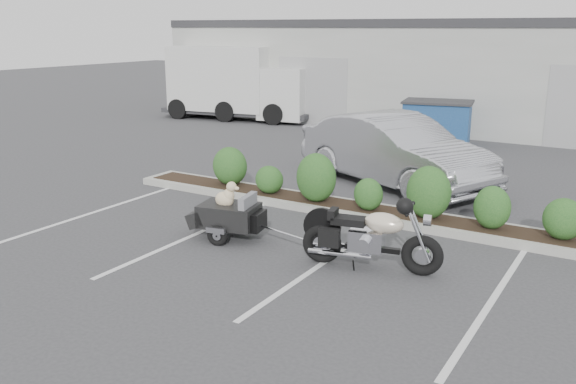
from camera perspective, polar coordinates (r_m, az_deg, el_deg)
The scene contains 8 objects.
ground at distance 11.04m, azimuth -0.80°, elevation -4.52°, with size 90.00×90.00×0.00m, color #38383A.
planter_kerb at distance 12.45m, azimuth 8.51°, elevation -2.03°, with size 12.00×1.00×0.15m, color #9E9E93.
building at distance 26.45m, azimuth 19.45°, elevation 10.61°, with size 26.00×10.00×4.00m, color #9EA099.
motorcycle at distance 9.68m, azimuth 7.73°, elevation -4.28°, with size 2.25×0.95×1.30m.
pet_trailer at distance 11.05m, azimuth -5.60°, elevation -2.09°, with size 1.83×1.05×1.08m.
sedan at distance 14.90m, azimuth 9.93°, elevation 3.85°, with size 1.81×5.18×1.71m, color #BBBBC3.
dumpster at distance 20.48m, azimuth 13.76°, elevation 6.34°, with size 2.42×1.88×1.43m.
delivery_truck at distance 25.67m, azimuth -4.57°, elevation 10.00°, with size 6.71×3.13×2.95m.
Camera 1 is at (5.52, -8.81, 3.73)m, focal length 38.00 mm.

